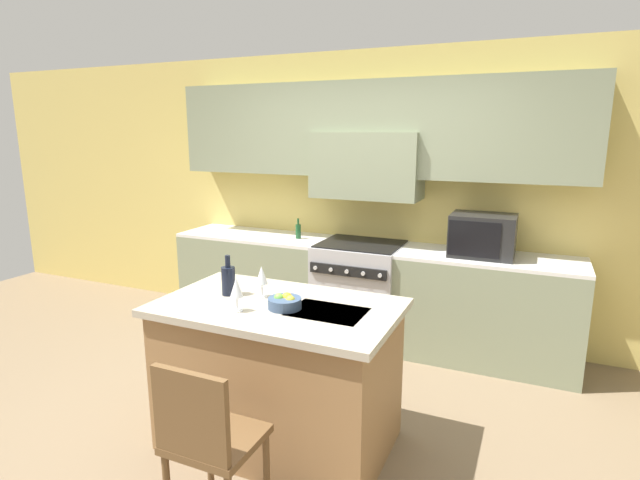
% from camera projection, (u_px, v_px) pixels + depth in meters
% --- Properties ---
extents(ground_plane, '(10.00, 10.00, 0.00)m').
position_uv_depth(ground_plane, '(275.00, 432.00, 3.32)').
color(ground_plane, '#7A664C').
extents(back_cabinetry, '(10.00, 0.46, 2.70)m').
position_uv_depth(back_cabinetry, '(371.00, 169.00, 4.71)').
color(back_cabinetry, '#DBC166').
rests_on(back_cabinetry, ground_plane).
extents(back_counter, '(3.80, 0.62, 0.93)m').
position_uv_depth(back_counter, '(361.00, 292.00, 4.73)').
color(back_counter, gray).
rests_on(back_counter, ground_plane).
extents(range_stove, '(0.77, 0.70, 0.95)m').
position_uv_depth(range_stove, '(360.00, 292.00, 4.71)').
color(range_stove, '#B7B7BC').
rests_on(range_stove, ground_plane).
extents(microwave, '(0.52, 0.40, 0.35)m').
position_uv_depth(microwave, '(483.00, 235.00, 4.17)').
color(microwave, black).
rests_on(microwave, back_counter).
extents(kitchen_island, '(1.47, 0.88, 0.93)m').
position_uv_depth(kitchen_island, '(279.00, 373.00, 3.14)').
color(kitchen_island, olive).
rests_on(kitchen_island, ground_plane).
extents(island_chair, '(0.42, 0.40, 0.92)m').
position_uv_depth(island_chair, '(207.00, 437.00, 2.37)').
color(island_chair, brown).
rests_on(island_chair, ground_plane).
extents(wine_bottle, '(0.09, 0.09, 0.26)m').
position_uv_depth(wine_bottle, '(228.00, 280.00, 3.19)').
color(wine_bottle, black).
rests_on(wine_bottle, kitchen_island).
extents(wine_glass_near, '(0.08, 0.08, 0.20)m').
position_uv_depth(wine_glass_near, '(236.00, 288.00, 2.89)').
color(wine_glass_near, white).
rests_on(wine_glass_near, kitchen_island).
extents(wine_glass_far, '(0.08, 0.08, 0.20)m').
position_uv_depth(wine_glass_far, '(262.00, 276.00, 3.13)').
color(wine_glass_far, white).
rests_on(wine_glass_far, kitchen_island).
extents(fruit_bowl, '(0.20, 0.20, 0.09)m').
position_uv_depth(fruit_bowl, '(285.00, 302.00, 2.96)').
color(fruit_bowl, '#384C6B').
rests_on(fruit_bowl, kitchen_island).
extents(oil_bottle_on_counter, '(0.05, 0.05, 0.20)m').
position_uv_depth(oil_bottle_on_counter, '(298.00, 231.00, 4.87)').
color(oil_bottle_on_counter, '#194723').
rests_on(oil_bottle_on_counter, back_counter).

